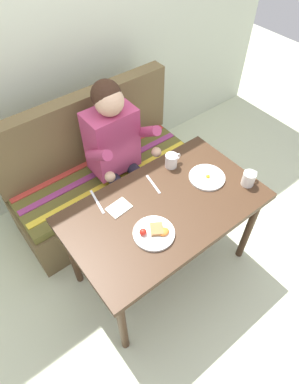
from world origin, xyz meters
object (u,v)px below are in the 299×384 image
(fork, at_px, (153,184))
(coffee_mug_second, at_px, (172,160))
(table, at_px, (165,214))
(person, at_px, (118,148))
(plate_breakfast, at_px, (154,233))
(plate_eggs, at_px, (207,177))
(knife, at_px, (97,202))
(couch, at_px, (102,178))
(napkin, at_px, (119,208))
(coffee_mug, at_px, (249,178))

(fork, bearing_deg, coffee_mug_second, 26.74)
(table, relative_size, coffee_mug_second, 10.17)
(table, height_order, person, person)
(plate_breakfast, distance_m, coffee_mug_second, 0.55)
(plate_breakfast, bearing_deg, plate_eggs, 13.29)
(coffee_mug_second, height_order, knife, coffee_mug_second)
(couch, bearing_deg, person, -69.41)
(couch, height_order, plate_eggs, couch)
(plate_eggs, bearing_deg, plate_breakfast, -166.71)
(table, xyz_separation_m, plate_eggs, (0.35, 0.01, 0.09))
(napkin, bearing_deg, fork, 4.66)
(plate_breakfast, xyz_separation_m, coffee_mug, (0.70, -0.07, 0.04))
(plate_eggs, relative_size, knife, 1.15)
(table, bearing_deg, coffee_mug, -19.04)
(table, xyz_separation_m, coffee_mug_second, (0.25, 0.24, 0.13))
(napkin, bearing_deg, coffee_mug, -24.18)
(couch, xyz_separation_m, plate_breakfast, (-0.17, -0.88, 0.41))
(table, distance_m, couch, 0.83)
(person, relative_size, coffee_mug_second, 10.27)
(plate_eggs, xyz_separation_m, knife, (-0.66, 0.26, -0.01))
(fork, bearing_deg, table, -95.99)
(person, relative_size, coffee_mug, 10.27)
(coffee_mug, distance_m, napkin, 0.82)
(person, height_order, napkin, person)
(coffee_mug, height_order, fork, coffee_mug)
(coffee_mug_second, distance_m, napkin, 0.48)
(plate_breakfast, xyz_separation_m, coffee_mug_second, (0.42, 0.35, 0.04))
(coffee_mug_second, distance_m, knife, 0.55)
(plate_breakfast, relative_size, coffee_mug_second, 1.97)
(couch, xyz_separation_m, knife, (-0.30, -0.49, 0.40))
(person, relative_size, plate_breakfast, 5.22)
(table, relative_size, knife, 6.00)
(person, height_order, fork, person)
(couch, relative_size, plate_breakfast, 6.20)
(table, relative_size, couch, 0.83)
(table, bearing_deg, couch, 90.00)
(table, distance_m, plate_breakfast, 0.23)
(coffee_mug, bearing_deg, couch, 118.88)
(napkin, distance_m, knife, 0.14)
(knife, bearing_deg, napkin, -47.86)
(person, xyz_separation_m, plate_eggs, (0.29, -0.58, -0.00))
(couch, relative_size, coffee_mug, 12.20)
(table, xyz_separation_m, napkin, (-0.22, 0.15, 0.09))
(table, bearing_deg, plate_breakfast, -146.81)
(couch, distance_m, fork, 0.71)
(person, bearing_deg, plate_breakfast, -108.86)
(couch, height_order, fork, couch)
(person, bearing_deg, coffee_mug_second, -62.45)
(napkin, bearing_deg, plate_eggs, -14.00)
(fork, height_order, knife, same)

